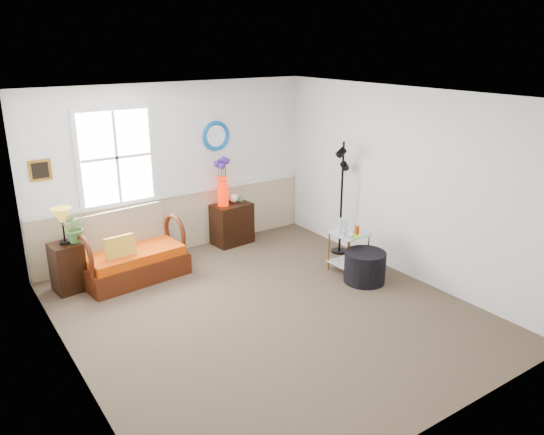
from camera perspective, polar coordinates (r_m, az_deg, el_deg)
floor at (r=6.61m, az=-0.54°, el=-10.08°), size 4.50×5.00×0.01m
ceiling at (r=5.83m, az=-0.62°, el=12.96°), size 4.50×5.00×0.01m
walls at (r=6.10m, az=-0.58°, el=0.71°), size 4.51×5.01×2.60m
wainscot at (r=8.44m, az=-9.95°, el=-0.55°), size 4.46×0.02×0.90m
chair_rail at (r=8.29m, az=-10.09°, el=2.51°), size 4.46×0.04×0.06m
window at (r=7.82m, az=-16.40°, el=6.22°), size 1.14×0.06×1.44m
picture at (r=7.60m, az=-23.69°, el=4.68°), size 0.28×0.03×0.28m
mirror at (r=8.42m, az=-6.06°, el=8.73°), size 0.47×0.07×0.47m
loveseat at (r=7.57m, az=-14.85°, el=-3.10°), size 1.48×0.94×0.92m
throw_pillow at (r=7.36m, az=-15.96°, el=-3.46°), size 0.41×0.13×0.40m
lamp_stand at (r=7.50m, az=-21.12°, el=-5.01°), size 0.41×0.41×0.66m
table_lamp at (r=7.29m, az=-21.56°, el=-0.88°), size 0.27×0.27×0.49m
potted_plant at (r=7.35m, az=-20.40°, el=-1.35°), size 0.43×0.46×0.30m
cabinet at (r=8.64m, az=-4.33°, el=-0.67°), size 0.66×0.46×0.67m
flower_vase at (r=8.39m, az=-5.34°, el=3.82°), size 0.27×0.27×0.76m
side_table at (r=7.66m, az=8.22°, el=-3.71°), size 0.47×0.47×0.59m
tabletop_items at (r=7.47m, az=8.37°, el=-0.99°), size 0.44×0.44×0.22m
floor_lamp at (r=8.15m, az=7.48°, el=2.03°), size 0.26×0.26×1.75m
ottoman at (r=7.40m, az=9.95°, el=-5.26°), size 0.70×0.70×0.43m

